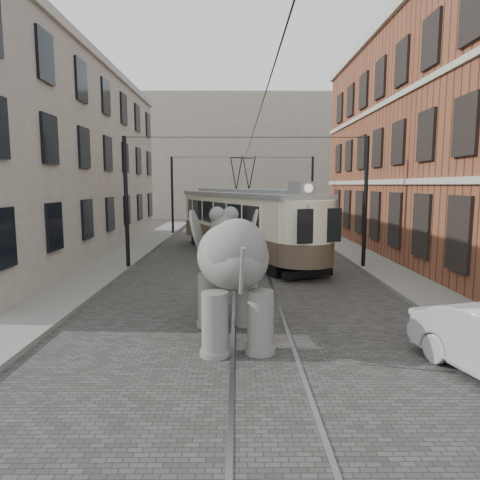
{
  "coord_description": "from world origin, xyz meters",
  "views": [
    {
      "loc": [
        -0.61,
        -13.58,
        3.85
      ],
      "look_at": [
        -0.51,
        0.17,
        2.1
      ],
      "focal_mm": 32.43,
      "sensor_mm": 36.0,
      "label": 1
    }
  ],
  "objects": [
    {
      "name": "ground",
      "position": [
        0.0,
        0.0,
        0.0
      ],
      "size": [
        120.0,
        120.0,
        0.0
      ],
      "primitive_type": "plane",
      "color": "#423F3D"
    },
    {
      "name": "tram_rails",
      "position": [
        0.0,
        0.0,
        0.01
      ],
      "size": [
        1.54,
        80.0,
        0.02
      ],
      "primitive_type": null,
      "color": "slate",
      "rests_on": "ground"
    },
    {
      "name": "sidewalk_right",
      "position": [
        6.0,
        0.0,
        0.07
      ],
      "size": [
        2.0,
        60.0,
        0.15
      ],
      "primitive_type": "cube",
      "color": "slate",
      "rests_on": "ground"
    },
    {
      "name": "sidewalk_left",
      "position": [
        -6.5,
        0.0,
        0.07
      ],
      "size": [
        2.0,
        60.0,
        0.15
      ],
      "primitive_type": "cube",
      "color": "slate",
      "rests_on": "ground"
    },
    {
      "name": "brick_building",
      "position": [
        11.0,
        9.0,
        6.0
      ],
      "size": [
        8.0,
        26.0,
        12.0
      ],
      "primitive_type": "cube",
      "color": "brown",
      "rests_on": "ground"
    },
    {
      "name": "stucco_building",
      "position": [
        -11.0,
        10.0,
        5.0
      ],
      "size": [
        7.0,
        24.0,
        10.0
      ],
      "primitive_type": "cube",
      "color": "gray",
      "rests_on": "ground"
    },
    {
      "name": "distant_block",
      "position": [
        0.0,
        40.0,
        7.0
      ],
      "size": [
        28.0,
        10.0,
        14.0
      ],
      "primitive_type": "cube",
      "color": "gray",
      "rests_on": "ground"
    },
    {
      "name": "catenary",
      "position": [
        -0.2,
        5.0,
        3.0
      ],
      "size": [
        11.0,
        30.2,
        6.0
      ],
      "primitive_type": null,
      "color": "black",
      "rests_on": "ground"
    },
    {
      "name": "tram",
      "position": [
        -0.3,
        9.74,
        2.66
      ],
      "size": [
        7.83,
        13.41,
        5.32
      ],
      "primitive_type": null,
      "rotation": [
        0.0,
        0.0,
        0.4
      ],
      "color": "beige",
      "rests_on": "ground"
    },
    {
      "name": "elephant",
      "position": [
        -0.73,
        -3.02,
        1.63
      ],
      "size": [
        3.59,
        5.66,
        3.26
      ],
      "primitive_type": null,
      "rotation": [
        0.0,
        0.0,
        0.13
      ],
      "color": "#63605B",
      "rests_on": "ground"
    }
  ]
}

